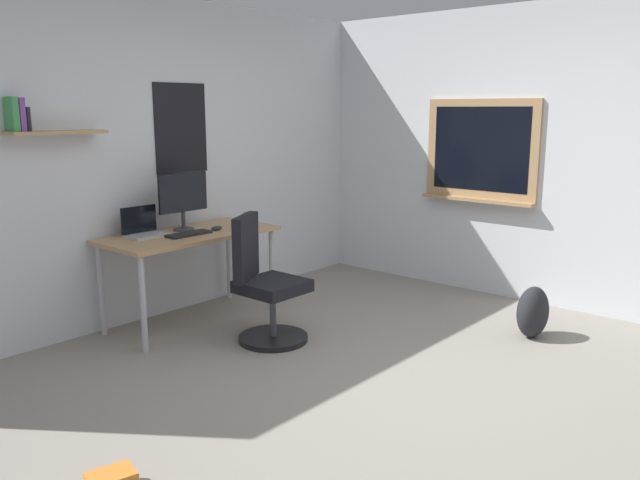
{
  "coord_description": "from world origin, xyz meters",
  "views": [
    {
      "loc": [
        -3.05,
        -2.04,
        1.71
      ],
      "look_at": [
        0.12,
        0.71,
        0.85
      ],
      "focal_mm": 36.02,
      "sensor_mm": 36.0,
      "label": 1
    }
  ],
  "objects": [
    {
      "name": "ground_plane",
      "position": [
        0.0,
        0.0,
        0.0
      ],
      "size": [
        5.2,
        5.2,
        0.0
      ],
      "primitive_type": "plane",
      "color": "gray",
      "rests_on": "ground"
    },
    {
      "name": "wall_back",
      "position": [
        -0.0,
        2.45,
        1.3
      ],
      "size": [
        5.0,
        0.3,
        2.6
      ],
      "color": "silver",
      "rests_on": "ground"
    },
    {
      "name": "wall_right",
      "position": [
        2.45,
        0.03,
        1.3
      ],
      "size": [
        0.22,
        5.0,
        2.6
      ],
      "color": "silver",
      "rests_on": "ground"
    },
    {
      "name": "desk",
      "position": [
        0.06,
        2.03,
        0.67
      ],
      "size": [
        1.4,
        0.67,
        0.74
      ],
      "color": "tan",
      "rests_on": "ground"
    },
    {
      "name": "office_chair",
      "position": [
        0.14,
        1.28,
        0.41
      ],
      "size": [
        0.55,
        0.56,
        0.95
      ],
      "color": "black",
      "rests_on": "ground"
    },
    {
      "name": "laptop",
      "position": [
        -0.26,
        2.19,
        0.8
      ],
      "size": [
        0.31,
        0.21,
        0.23
      ],
      "color": "#ADAFB5",
      "rests_on": "desk"
    },
    {
      "name": "monitor_primary",
      "position": [
        0.09,
        2.14,
        1.01
      ],
      "size": [
        0.46,
        0.17,
        0.46
      ],
      "color": "#38383D",
      "rests_on": "desk"
    },
    {
      "name": "keyboard",
      "position": [
        -0.01,
        1.95,
        0.75
      ],
      "size": [
        0.37,
        0.13,
        0.02
      ],
      "primitive_type": "cube",
      "color": "black",
      "rests_on": "desk"
    },
    {
      "name": "computer_mouse",
      "position": [
        0.27,
        1.95,
        0.76
      ],
      "size": [
        0.1,
        0.06,
        0.03
      ],
      "primitive_type": "ellipsoid",
      "color": "#262628",
      "rests_on": "desk"
    },
    {
      "name": "coffee_mug",
      "position": [
        0.66,
        2.0,
        0.79
      ],
      "size": [
        0.08,
        0.08,
        0.09
      ],
      "primitive_type": "cylinder",
      "color": "#338C4C",
      "rests_on": "desk"
    },
    {
      "name": "backpack",
      "position": [
        1.52,
        -0.21,
        0.2
      ],
      "size": [
        0.32,
        0.22,
        0.4
      ],
      "primitive_type": "ellipsoid",
      "color": "#232328",
      "rests_on": "ground"
    }
  ]
}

